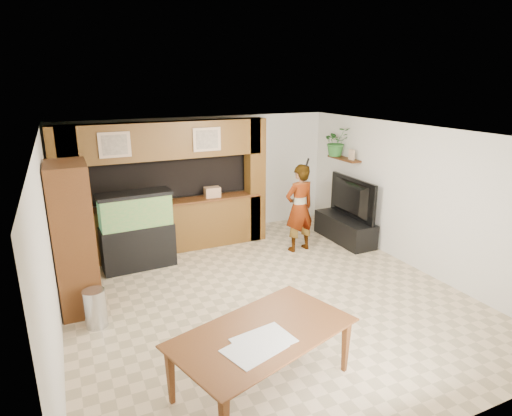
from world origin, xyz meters
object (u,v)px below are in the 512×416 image
pantry_cabinet (74,238)px  person (299,208)px  aquarium (137,231)px  television (347,198)px  dining_table (265,361)px

pantry_cabinet → person: 4.22m
pantry_cabinet → person: (4.17, 0.60, -0.23)m
aquarium → television: (4.29, -0.44, 0.24)m
television → dining_table: television is taller
aquarium → dining_table: (0.70, -3.91, -0.35)m
aquarium → person: 3.15m
aquarium → dining_table: bearing=-82.5°
television → dining_table: bearing=135.2°
television → aquarium: bearing=85.3°
person → dining_table: 4.20m
television → dining_table: size_ratio=0.74×
aquarium → dining_table: 3.99m
aquarium → television: bearing=-8.6°
pantry_cabinet → dining_table: pantry_cabinet is taller
aquarium → television: size_ratio=0.96×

